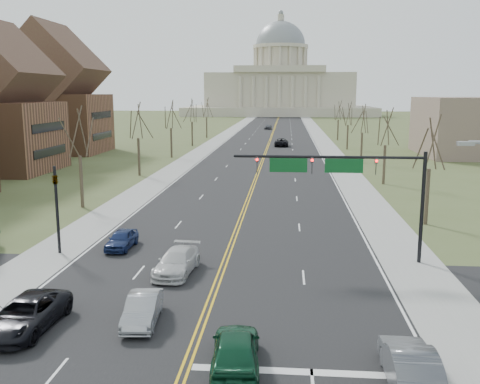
% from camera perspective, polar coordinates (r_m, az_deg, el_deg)
% --- Properties ---
extents(ground, '(600.00, 600.00, 0.00)m').
position_cam_1_polar(ground, '(23.47, -5.31, -16.92)').
color(ground, '#465229').
rests_on(ground, ground).
extents(road, '(20.00, 380.00, 0.01)m').
position_cam_1_polar(road, '(130.96, 3.33, 5.82)').
color(road, black).
rests_on(road, ground).
extents(cross_road, '(120.00, 14.00, 0.01)m').
position_cam_1_polar(cross_road, '(28.85, -3.15, -11.45)').
color(cross_road, black).
rests_on(cross_road, ground).
extents(sidewalk_left, '(4.00, 380.00, 0.03)m').
position_cam_1_polar(sidewalk_left, '(131.87, -1.92, 5.87)').
color(sidewalk_left, gray).
rests_on(sidewalk_left, ground).
extents(sidewalk_right, '(4.00, 380.00, 0.03)m').
position_cam_1_polar(sidewalk_right, '(131.16, 8.60, 5.73)').
color(sidewalk_right, gray).
rests_on(sidewalk_right, ground).
extents(center_line, '(0.42, 380.00, 0.01)m').
position_cam_1_polar(center_line, '(130.96, 3.33, 5.82)').
color(center_line, gold).
rests_on(center_line, road).
extents(edge_line_left, '(0.15, 380.00, 0.01)m').
position_cam_1_polar(edge_line_left, '(131.62, -0.97, 5.86)').
color(edge_line_left, silver).
rests_on(edge_line_left, road).
extents(edge_line_right, '(0.15, 380.00, 0.01)m').
position_cam_1_polar(edge_line_right, '(131.04, 7.63, 5.75)').
color(edge_line_right, silver).
rests_on(edge_line_right, road).
extents(stop_bar, '(9.50, 0.50, 0.01)m').
position_cam_1_polar(stop_bar, '(22.28, 7.66, -18.52)').
color(stop_bar, silver).
rests_on(stop_bar, road).
extents(capitol, '(90.00, 60.00, 50.00)m').
position_cam_1_polar(capitol, '(270.42, 4.28, 11.26)').
color(capitol, '#B6AF97').
rests_on(capitol, ground).
extents(signal_mast, '(12.12, 0.44, 7.20)m').
position_cam_1_polar(signal_mast, '(34.52, 10.90, 1.96)').
color(signal_mast, black).
rests_on(signal_mast, ground).
extents(signal_left, '(0.32, 0.36, 6.00)m').
position_cam_1_polar(signal_left, '(37.95, -18.99, -0.79)').
color(signal_left, black).
rests_on(signal_left, ground).
extents(tree_r_0, '(3.74, 3.74, 8.50)m').
position_cam_1_polar(tree_r_0, '(46.15, 19.65, 4.66)').
color(tree_r_0, '#34281E').
rests_on(tree_r_0, ground).
extents(tree_l_0, '(3.96, 3.96, 9.00)m').
position_cam_1_polar(tree_l_0, '(52.34, -16.82, 5.88)').
color(tree_l_0, '#34281E').
rests_on(tree_l_0, ground).
extents(tree_r_1, '(3.74, 3.74, 8.50)m').
position_cam_1_polar(tree_r_1, '(65.64, 15.31, 6.47)').
color(tree_r_1, '#34281E').
rests_on(tree_r_1, ground).
extents(tree_l_1, '(3.96, 3.96, 9.00)m').
position_cam_1_polar(tree_l_1, '(71.26, -10.86, 7.27)').
color(tree_l_1, '#34281E').
rests_on(tree_l_1, ground).
extents(tree_r_2, '(3.74, 3.74, 8.50)m').
position_cam_1_polar(tree_r_2, '(85.36, 12.95, 7.44)').
color(tree_r_2, '#34281E').
rests_on(tree_r_2, ground).
extents(tree_l_2, '(3.96, 3.96, 9.00)m').
position_cam_1_polar(tree_l_2, '(90.64, -7.40, 8.03)').
color(tree_l_2, '#34281E').
rests_on(tree_l_2, ground).
extents(tree_r_3, '(3.74, 3.74, 8.50)m').
position_cam_1_polar(tree_r_3, '(105.19, 11.47, 8.04)').
color(tree_r_3, '#34281E').
rests_on(tree_r_3, ground).
extents(tree_l_3, '(3.96, 3.96, 9.00)m').
position_cam_1_polar(tree_l_3, '(110.25, -5.16, 8.51)').
color(tree_l_3, '#34281E').
rests_on(tree_l_3, ground).
extents(tree_r_4, '(3.74, 3.74, 8.50)m').
position_cam_1_polar(tree_r_4, '(125.07, 10.47, 8.44)').
color(tree_r_4, '#34281E').
rests_on(tree_r_4, ground).
extents(tree_l_4, '(3.96, 3.96, 9.00)m').
position_cam_1_polar(tree_l_4, '(129.97, -3.60, 8.84)').
color(tree_l_4, '#34281E').
rests_on(tree_l_4, ground).
extents(bldg_left_far, '(17.10, 14.28, 23.25)m').
position_cam_1_polar(bldg_left_far, '(103.34, -19.15, 9.29)').
color(bldg_left_far, brown).
rests_on(bldg_left_far, ground).
extents(car_nb_inner_lead, '(2.19, 4.81, 1.60)m').
position_cam_1_polar(car_nb_inner_lead, '(22.04, -0.46, -16.42)').
color(car_nb_inner_lead, '#0D3D25').
rests_on(car_nb_inner_lead, road).
extents(car_nb_outer_lead, '(1.75, 4.89, 1.61)m').
position_cam_1_polar(car_nb_outer_lead, '(21.83, 17.69, -17.22)').
color(car_nb_outer_lead, '#505459').
rests_on(car_nb_outer_lead, road).
extents(car_sb_inner_lead, '(1.78, 4.21, 1.35)m').
position_cam_1_polar(car_sb_inner_lead, '(26.37, -10.35, -12.19)').
color(car_sb_inner_lead, gray).
rests_on(car_sb_inner_lead, road).
extents(car_sb_outer_lead, '(2.67, 5.45, 1.49)m').
position_cam_1_polar(car_sb_outer_lead, '(27.10, -21.87, -12.01)').
color(car_sb_outer_lead, black).
rests_on(car_sb_outer_lead, road).
extents(car_sb_inner_second, '(2.45, 5.12, 1.44)m').
position_cam_1_polar(car_sb_inner_second, '(32.81, -6.75, -7.40)').
color(car_sb_inner_second, silver).
rests_on(car_sb_inner_second, road).
extents(car_sb_outer_second, '(1.65, 3.91, 1.32)m').
position_cam_1_polar(car_sb_outer_second, '(38.56, -12.50, -4.93)').
color(car_sb_outer_second, navy).
rests_on(car_sb_outer_second, road).
extents(car_far_nb, '(2.83, 5.90, 1.62)m').
position_cam_1_polar(car_far_nb, '(109.96, 4.45, 5.33)').
color(car_far_nb, black).
rests_on(car_far_nb, road).
extents(car_far_sb, '(2.31, 4.61, 1.51)m').
position_cam_1_polar(car_far_sb, '(159.99, 3.02, 6.96)').
color(car_far_sb, '#52535A').
rests_on(car_far_sb, road).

